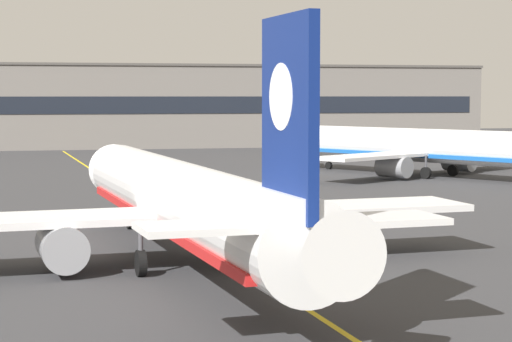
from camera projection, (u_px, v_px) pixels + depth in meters
name	position (u px, v px, depth m)	size (l,w,h in m)	color
ground_plane	(294.00, 336.00, 35.06)	(400.00, 400.00, 0.00)	#353538
taxiway_centreline	(179.00, 226.00, 64.23)	(0.30, 180.00, 0.01)	yellow
airliner_foreground	(183.00, 202.00, 48.80)	(32.31, 41.52, 11.65)	white
airliner_background	(426.00, 147.00, 103.28)	(28.62, 35.54, 11.19)	white
safety_cone_by_nose_gear	(165.00, 222.00, 64.63)	(0.44, 0.44, 0.55)	orange
terminal_building	(162.00, 106.00, 161.54)	(111.84, 12.40, 13.98)	slate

